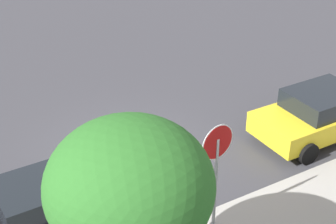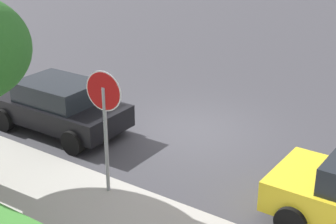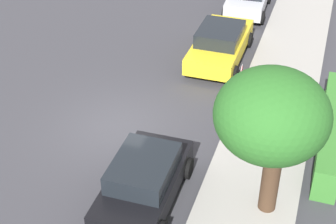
% 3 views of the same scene
% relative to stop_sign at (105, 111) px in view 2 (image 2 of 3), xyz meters
% --- Properties ---
extents(ground_plane, '(60.00, 60.00, 0.00)m').
position_rel_stop_sign_xyz_m(ground_plane, '(0.39, -3.88, -1.98)').
color(ground_plane, '#38383D').
extents(sidewalk_curb, '(32.00, 2.73, 0.14)m').
position_rel_stop_sign_xyz_m(sidewalk_curb, '(0.39, 0.91, -1.91)').
color(sidewalk_curb, '#9E9B93').
rests_on(sidewalk_curb, ground_plane).
extents(stop_sign, '(0.85, 0.10, 2.84)m').
position_rel_stop_sign_xyz_m(stop_sign, '(0.00, 0.00, 0.00)').
color(stop_sign, gray).
rests_on(stop_sign, ground_plane).
extents(parked_car_black, '(3.84, 2.04, 1.44)m').
position_rel_stop_sign_xyz_m(parked_car_black, '(3.35, -1.86, -1.23)').
color(parked_car_black, black).
rests_on(parked_car_black, ground_plane).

